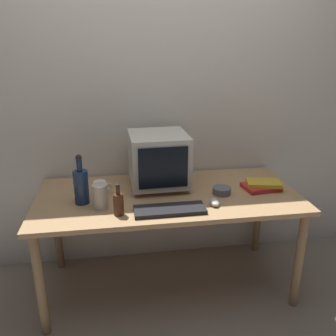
% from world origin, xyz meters
% --- Properties ---
extents(ground_plane, '(6.00, 6.00, 0.00)m').
position_xyz_m(ground_plane, '(0.00, 0.00, 0.00)').
color(ground_plane, gray).
extents(back_wall, '(4.00, 0.08, 2.50)m').
position_xyz_m(back_wall, '(0.00, 0.45, 1.25)').
color(back_wall, silver).
rests_on(back_wall, ground).
extents(desk, '(1.70, 0.78, 0.71)m').
position_xyz_m(desk, '(0.00, 0.00, 0.63)').
color(desk, tan).
rests_on(desk, ground).
extents(crt_monitor, '(0.39, 0.40, 0.37)m').
position_xyz_m(crt_monitor, '(-0.04, 0.14, 0.90)').
color(crt_monitor, beige).
rests_on(crt_monitor, desk).
extents(keyboard, '(0.42, 0.15, 0.02)m').
position_xyz_m(keyboard, '(-0.03, -0.25, 0.72)').
color(keyboard, black).
rests_on(keyboard, desk).
extents(computer_mouse, '(0.07, 0.10, 0.04)m').
position_xyz_m(computer_mouse, '(0.26, -0.21, 0.73)').
color(computer_mouse, beige).
rests_on(computer_mouse, desk).
extents(bottle_tall, '(0.09, 0.09, 0.31)m').
position_xyz_m(bottle_tall, '(-0.54, -0.05, 0.83)').
color(bottle_tall, navy).
rests_on(bottle_tall, desk).
extents(bottle_short, '(0.06, 0.06, 0.19)m').
position_xyz_m(bottle_short, '(-0.32, -0.25, 0.78)').
color(bottle_short, '#472314').
rests_on(bottle_short, desk).
extents(book_stack, '(0.26, 0.20, 0.06)m').
position_xyz_m(book_stack, '(0.64, -0.02, 0.74)').
color(book_stack, red).
rests_on(book_stack, desk).
extents(mug, '(0.12, 0.08, 0.09)m').
position_xyz_m(mug, '(-0.44, 0.06, 0.76)').
color(mug, white).
rests_on(mug, desk).
extents(cd_spindle, '(0.12, 0.12, 0.04)m').
position_xyz_m(cd_spindle, '(0.35, -0.05, 0.73)').
color(cd_spindle, '#595B66').
rests_on(cd_spindle, desk).
extents(metal_canister, '(0.09, 0.09, 0.15)m').
position_xyz_m(metal_canister, '(-0.43, -0.14, 0.79)').
color(metal_canister, '#B7B2A8').
rests_on(metal_canister, desk).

